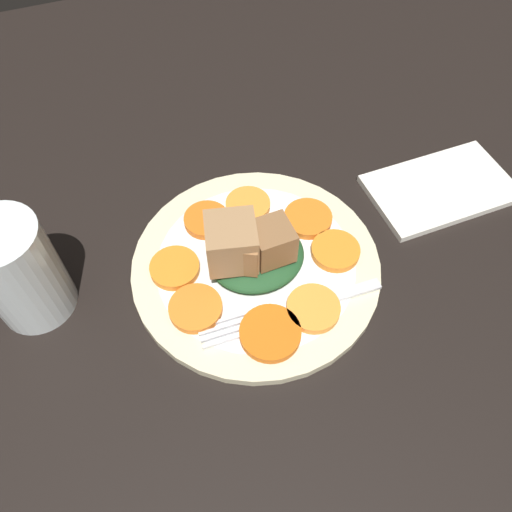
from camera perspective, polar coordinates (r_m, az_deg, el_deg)
table_slab at (r=51.82cm, az=0.00°, el=-1.96°), size 120.00×120.00×2.00cm
plate at (r=50.56cm, az=0.00°, el=-1.03°), size 25.03×25.03×1.05cm
carrot_slice_0 at (r=45.65cm, az=1.63°, el=-8.80°), size 5.65×5.65×0.81cm
carrot_slice_1 at (r=47.11cm, az=6.56°, el=-5.97°), size 5.06×5.06×0.81cm
carrot_slice_2 at (r=50.99cm, az=9.07°, el=0.60°), size 4.93×4.93×0.81cm
carrot_slice_3 at (r=53.20cm, az=5.95°, el=4.30°), size 5.11×5.11×0.81cm
carrot_slice_4 at (r=54.14cm, az=-0.93°, el=5.86°), size 4.82×4.82×0.81cm
carrot_slice_5 at (r=53.05cm, az=-5.67°, el=4.14°), size 4.79×4.79×0.81cm
carrot_slice_6 at (r=49.83cm, az=-9.27°, el=-1.34°), size 4.93×4.93×0.81cm
carrot_slice_7 at (r=47.16cm, az=-6.92°, el=-5.95°), size 5.05×5.05×0.81cm
center_pile at (r=47.56cm, az=-0.66°, el=0.65°), size 10.09×8.70×6.75cm
fork at (r=47.00cm, az=3.66°, el=-6.31°), size 18.08×2.58×0.40cm
water_glass at (r=48.96cm, az=-25.49°, el=-1.62°), size 7.17×7.17×10.94cm
napkin at (r=61.00cm, az=20.35°, el=7.28°), size 16.19×9.72×0.80cm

